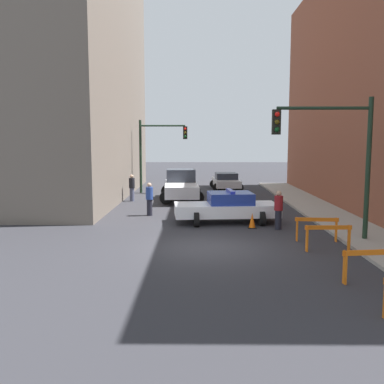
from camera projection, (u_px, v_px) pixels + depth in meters
The scene contains 14 objects.
ground_plane at pixel (208, 248), 15.02m from camera, with size 120.00×120.00×0.00m, color #2D2D33.
building_corner_left at pixel (19, 52), 27.90m from camera, with size 14.00×20.00×19.00m.
traffic_light_near at pixel (337, 147), 15.58m from camera, with size 3.64×0.35×5.20m.
traffic_light_far at pixel (156, 146), 30.45m from camera, with size 3.44×0.35×5.20m.
police_car at pixel (227, 207), 19.58m from camera, with size 4.85×2.64×1.52m.
white_truck at pixel (181, 186), 27.14m from camera, with size 2.83×5.50×1.90m.
parked_car_near at pixel (226, 181), 32.75m from camera, with size 2.42×4.39×1.31m.
pedestrian_crossing at pixel (149, 199), 21.42m from camera, with size 0.51×0.51×1.66m.
pedestrian_corner at pixel (132, 187), 26.55m from camera, with size 0.47×0.47×1.66m.
pedestrian_sidewalk at pixel (278, 209), 18.07m from camera, with size 0.47×0.47×1.66m.
barrier_mid at pixel (371, 260), 11.27m from camera, with size 1.59×0.36×0.90m.
barrier_back at pixel (328, 234), 14.49m from camera, with size 1.60×0.21×0.90m.
barrier_corner at pixel (317, 225), 15.94m from camera, with size 1.60×0.25×0.90m.
traffic_cone at pixel (252, 221), 18.38m from camera, with size 0.36×0.36×0.66m.
Camera 1 is at (-0.40, -14.68, 3.76)m, focal length 40.00 mm.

